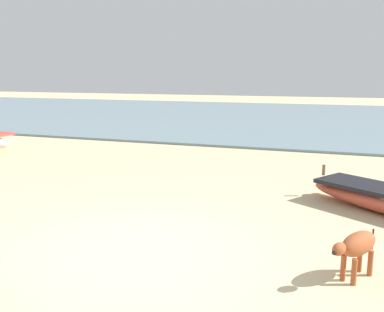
% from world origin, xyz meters
% --- Properties ---
extents(ground, '(80.00, 80.00, 0.00)m').
position_xyz_m(ground, '(0.00, 0.00, 0.00)').
color(ground, '#CCB789').
extents(sea_water, '(60.00, 20.00, 0.08)m').
position_xyz_m(sea_water, '(0.00, 18.25, 0.04)').
color(sea_water, slate).
rests_on(sea_water, ground).
extents(calf_far_rust, '(0.57, 0.79, 0.55)m').
position_xyz_m(calf_far_rust, '(2.72, 0.22, 0.40)').
color(calf_far_rust, '#9E4C28').
rests_on(calf_far_rust, ground).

